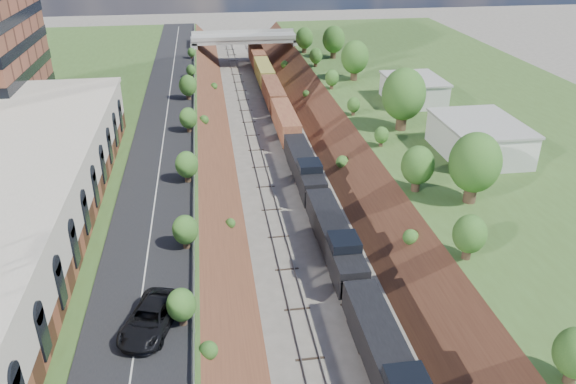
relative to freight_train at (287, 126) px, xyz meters
name	(u,v)px	position (x,y,z in m)	size (l,w,h in m)	color
platform_left	(23,174)	(-35.60, -12.76, 0.05)	(44.00, 180.00, 5.00)	#3C5724
platform_right	(512,145)	(30.40, -12.76, 0.05)	(44.00, 180.00, 5.00)	#3C5724
embankment_left	(200,181)	(-13.60, -12.76, -2.45)	(7.07, 180.00, 7.07)	brown
embankment_right	(360,171)	(8.40, -12.76, -2.45)	(7.07, 180.00, 7.07)	brown
rail_left_track	(263,176)	(-5.20, -12.76, -2.36)	(1.58, 180.00, 0.18)	gray
rail_right_track	(301,174)	(0.00, -12.76, -2.36)	(1.58, 180.00, 0.18)	gray
road	(162,147)	(-18.10, -12.76, 2.60)	(8.00, 180.00, 0.10)	black
guardrail	(194,143)	(-14.00, -12.96, 3.10)	(0.10, 171.00, 0.70)	#99999E
commercial_building	(1,211)	(-30.60, -34.76, 6.05)	(14.30, 62.30, 7.00)	brown
overpass	(245,44)	(-2.60, 49.24, 2.47)	(24.50, 8.30, 7.40)	gray
white_building_near	(479,139)	(20.90, -20.76, 4.55)	(9.00, 12.00, 4.00)	silver
white_building_far	(413,91)	(20.40, 1.24, 4.35)	(8.00, 10.00, 3.60)	silver
tree_right_large	(475,163)	(14.40, -32.76, 6.93)	(5.25, 5.25, 7.61)	#473323
tree_left_crest	(186,345)	(-14.40, -52.76, 4.59)	(2.45, 2.45, 3.55)	#473323
freight_train	(287,126)	(0.00, 0.00, 0.00)	(2.85, 115.33, 4.55)	black
suv	(151,318)	(-17.05, -48.38, 3.57)	(3.05, 6.62, 1.84)	black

